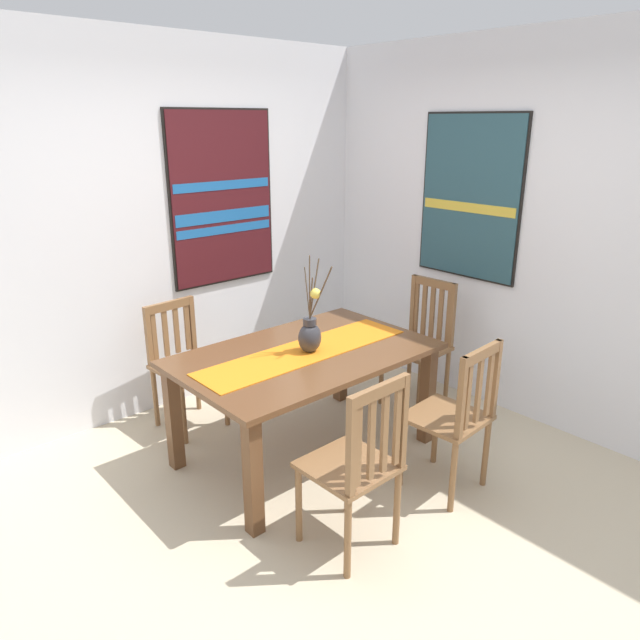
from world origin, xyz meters
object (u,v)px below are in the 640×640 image
dining_table (305,367)px  centerpiece_vase (310,333)px  chair_3 (455,416)px  painting_on_back_wall (222,199)px  chair_2 (421,340)px  chair_0 (184,362)px  painting_on_side_wall (470,197)px  chair_1 (357,463)px

dining_table → centerpiece_vase: size_ratio=2.50×
centerpiece_vase → chair_3: (0.37, -0.86, -0.37)m
centerpiece_vase → chair_3: size_ratio=0.68×
chair_3 → painting_on_back_wall: painting_on_back_wall is taller
chair_2 → chair_3: 1.18m
chair_3 → chair_0: bearing=113.3°
dining_table → painting_on_back_wall: painting_on_back_wall is taller
dining_table → painting_on_side_wall: 1.82m
chair_0 → painting_on_side_wall: 2.42m
dining_table → chair_0: size_ratio=1.78×
centerpiece_vase → chair_2: centerpiece_vase is taller
centerpiece_vase → chair_2: (1.14, 0.02, -0.35)m
centerpiece_vase → chair_1: 1.01m
dining_table → chair_0: bearing=113.0°
dining_table → chair_3: size_ratio=1.69×
painting_on_side_wall → chair_1: bearing=-157.8°
painting_on_back_wall → painting_on_side_wall: (1.31, -1.34, 0.03)m
chair_1 → painting_on_side_wall: painting_on_side_wall is taller
painting_on_back_wall → chair_2: bearing=-54.3°
dining_table → chair_1: size_ratio=1.64×
chair_1 → chair_3: size_ratio=1.03×
dining_table → chair_2: (1.16, -0.00, -0.11)m
chair_1 → chair_3: chair_1 is taller
chair_1 → painting_on_back_wall: painting_on_back_wall is taller
painting_on_side_wall → chair_2: bearing=170.0°
chair_3 → painting_on_side_wall: size_ratio=0.79×
dining_table → chair_1: 0.97m
chair_0 → painting_on_back_wall: bearing=30.7°
dining_table → chair_2: size_ratio=1.65×
chair_3 → painting_on_back_wall: bearing=93.6°
painting_on_back_wall → painting_on_side_wall: bearing=-45.7°
dining_table → chair_3: 0.98m
painting_on_back_wall → painting_on_side_wall: size_ratio=1.09×
chair_2 → centerpiece_vase: bearing=-178.8°
chair_2 → painting_on_side_wall: (0.39, -0.07, 1.06)m
centerpiece_vase → chair_3: bearing=-66.9°
dining_table → centerpiece_vase: centerpiece_vase is taller
chair_1 → painting_on_back_wall: (0.65, 2.14, 1.04)m
chair_1 → painting_on_side_wall: size_ratio=0.81×
chair_1 → dining_table: bearing=65.2°
centerpiece_vase → chair_3: 1.00m
dining_table → chair_3: bearing=-66.5°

